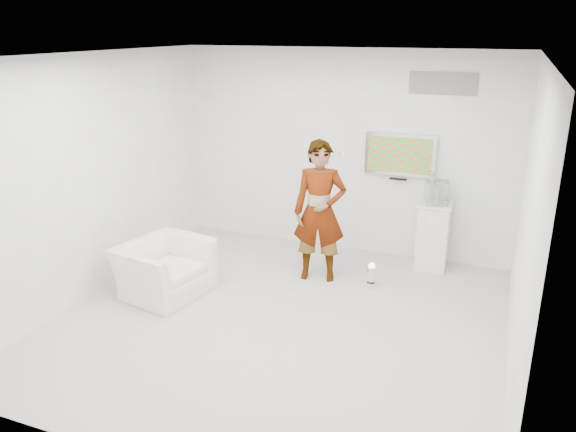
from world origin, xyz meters
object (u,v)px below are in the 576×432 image
at_px(floor_uplight, 371,275).
at_px(armchair, 164,269).
at_px(pedestal, 433,236).
at_px(tv, 400,155).
at_px(person, 320,212).

bearing_deg(floor_uplight, armchair, -153.88).
distance_m(pedestal, floor_uplight, 1.17).
distance_m(tv, floor_uplight, 1.81).
distance_m(armchair, pedestal, 3.72).
bearing_deg(person, tv, 42.12).
height_order(tv, armchair, tv).
height_order(pedestal, floor_uplight, pedestal).
xyz_separation_m(tv, floor_uplight, (-0.07, -1.16, -1.39)).
relative_size(person, floor_uplight, 6.12).
relative_size(tv, person, 0.52).
height_order(person, floor_uplight, person).
xyz_separation_m(tv, pedestal, (0.57, -0.24, -1.07)).
bearing_deg(person, pedestal, 20.77).
relative_size(person, armchair, 1.80).
bearing_deg(person, armchair, -157.72).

